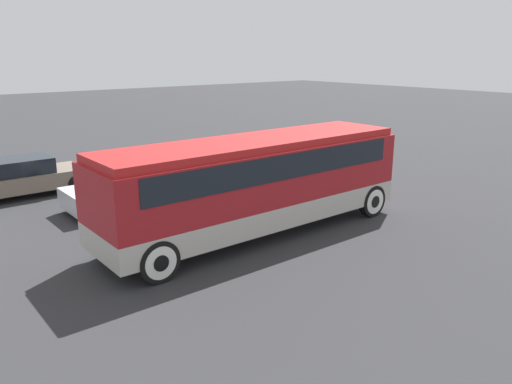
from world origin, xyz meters
TOP-DOWN VIEW (x-y plane):
  - ground_plane at (0.00, 0.00)m, footprint 120.00×120.00m
  - tour_bus at (0.10, 0.00)m, footprint 9.75×2.56m
  - parked_car_near at (-4.20, 8.79)m, footprint 4.14×1.98m
  - parked_car_mid at (-1.72, 4.87)m, footprint 4.59×1.87m

SIDE VIEW (x-z plane):
  - ground_plane at x=0.00m, z-range 0.00..0.00m
  - parked_car_mid at x=-1.72m, z-range -0.01..1.41m
  - parked_car_near at x=-4.20m, z-range 0.00..1.45m
  - tour_bus at x=0.10m, z-range 0.30..3.17m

